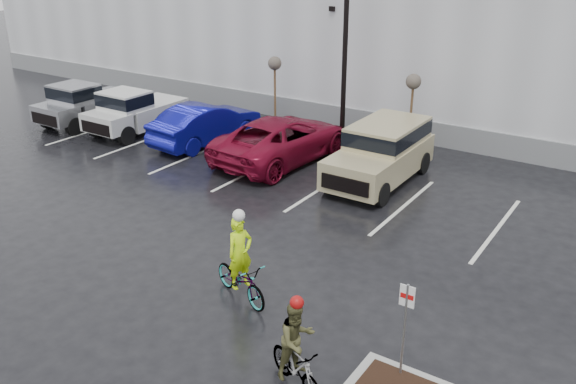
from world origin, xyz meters
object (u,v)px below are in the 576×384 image
Objects in this scene: sapling_west at (275,67)px; car_red at (282,139)px; sapling_mid at (413,86)px; fire_lane_sign at (405,321)px; car_blue at (206,123)px; pickup_silver at (92,102)px; pickup_white at (141,109)px; cyclist_olive at (296,356)px; cyclist_hivis at (241,272)px; suv_tan at (380,155)px; lamppost at (347,5)px.

sapling_west is 4.83m from car_red.
fire_lane_sign is (5.30, -12.80, -1.32)m from sapling_mid.
car_blue is (-7.60, -3.50, -1.88)m from sapling_mid.
pickup_silver and pickup_white have the same top height.
car_blue is at bearing 144.19° from fire_lane_sign.
sapling_west is 1.00× the size of sapling_mid.
pickup_white is 2.48× the size of cyclist_olive.
cyclist_hivis is (8.48, -8.68, -0.12)m from car_blue.
cyclist_olive reaches higher than suv_tan.
sapling_west is at bearing 50.10° from cyclist_hivis.
sapling_west is (-4.00, 1.00, -2.96)m from lamppost.
cyclist_hivis is (12.03, -8.46, -0.25)m from pickup_white.
fire_lane_sign is 12.99m from car_red.
pickup_silver is at bearing -177.88° from suv_tan.
pickup_silver is 14.41m from suv_tan.
sapling_mid is at bearing 23.03° from cyclist_hivis.
cyclist_olive reaches higher than car_red.
cyclist_olive is (2.83, -1.95, 0.05)m from cyclist_hivis.
pickup_white is at bearing 73.77° from cyclist_hivis.
lamppost is 4.39× the size of cyclist_olive.
car_red reaches higher than car_blue.
sapling_mid is 1.52× the size of cyclist_olive.
pickup_white is at bearing 6.74° from pickup_silver.
pickup_white is 2.20× the size of cyclist_hivis.
suv_tan is at bearing -84.00° from sapling_mid.
suv_tan reaches higher than pickup_white.
lamppost is 4.00m from sapling_mid.
fire_lane_sign reaches higher than car_red.
sapling_mid is 14.74m from cyclist_olive.
car_blue is at bearing -107.38° from sapling_west.
cyclist_hivis reaches higher than car_red.
fire_lane_sign is (7.80, -11.80, -4.28)m from lamppost.
cyclist_hivis reaches higher than cyclist_olive.
fire_lane_sign is 0.43× the size of suv_tan.
pickup_white reaches higher than car_red.
lamppost is 5.58m from car_red.
car_red is (3.83, -0.01, 0.02)m from car_blue.
sapling_west is 8.73m from pickup_silver.
fire_lane_sign is 18.79m from pickup_white.
sapling_west is at bearing 165.96° from lamppost.
lamppost reaches higher than car_red.
sapling_mid reaches higher than suv_tan.
suv_tan is 11.12m from cyclist_olive.
lamppost reaches higher than sapling_west.
sapling_mid is 0.62× the size of pickup_silver.
fire_lane_sign is at bearing 138.40° from car_red.
cyclist_hivis is (0.88, -12.18, -2.00)m from sapling_mid.
car_blue is 1.01× the size of suv_tan.
car_blue is 15.53m from cyclist_olive.
sapling_west is at bearing 28.38° from pickup_silver.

